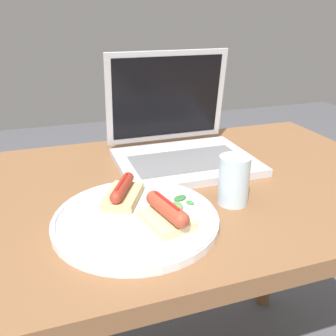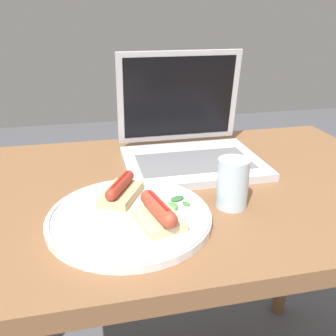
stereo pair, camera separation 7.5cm
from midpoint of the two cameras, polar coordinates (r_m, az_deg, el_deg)
The scene contains 7 objects.
desk at distance 0.88m, azimuth 6.16°, elevation -7.46°, with size 1.00×0.67×0.70m.
laptop at distance 0.94m, azimuth 5.42°, elevation 3.83°, with size 0.33×0.29×0.26m.
plate at distance 0.68m, azimuth -2.74°, elevation -7.55°, with size 0.30×0.30×0.02m.
sausage_toast_left at distance 0.72m, azimuth -4.33°, elevation -3.52°, with size 0.10×0.12×0.04m.
sausage_toast_middle at distance 0.64m, azimuth 1.86°, elevation -7.00°, with size 0.09×0.11×0.05m.
salad_pile at distance 0.71m, azimuth 4.08°, elevation -5.44°, with size 0.06×0.06×0.01m.
drinking_glass at distance 0.73m, azimuth 12.75°, elevation -2.35°, with size 0.06×0.06×0.10m.
Camera 2 is at (-0.22, -0.72, 1.06)m, focal length 40.00 mm.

